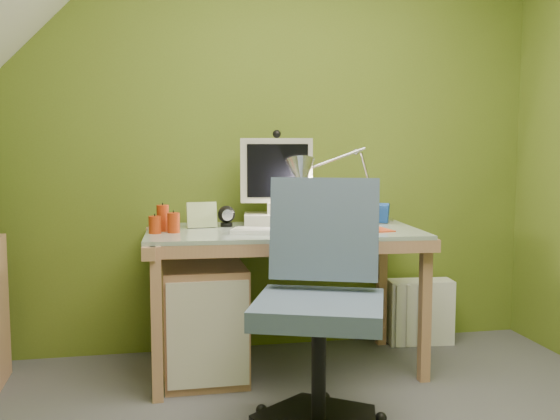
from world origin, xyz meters
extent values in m
cube|color=olive|center=(0.00, 1.60, 1.20)|extent=(3.20, 0.01, 2.40)
cube|color=white|center=(-0.03, 1.04, 0.74)|extent=(0.42, 0.26, 0.02)
cube|color=#C0411E|center=(0.43, 1.04, 0.74)|extent=(0.28, 0.22, 0.01)
ellipsoid|color=white|center=(0.43, 1.04, 0.75)|extent=(0.12, 0.09, 0.04)
cylinder|color=maroon|center=(0.23, 1.10, 0.78)|extent=(0.07, 0.07, 0.09)
cube|color=red|center=(0.47, 1.30, 0.80)|extent=(0.14, 0.09, 0.13)
cube|color=navy|center=(0.61, 1.34, 0.79)|extent=(0.11, 0.09, 0.11)
cube|color=#A2B77E|center=(-0.35, 1.32, 0.80)|extent=(0.15, 0.03, 0.13)
cube|color=white|center=(0.93, 1.46, 0.19)|extent=(0.39, 0.19, 0.37)
camera|label=1|loc=(-0.62, -2.04, 1.17)|focal=42.00mm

